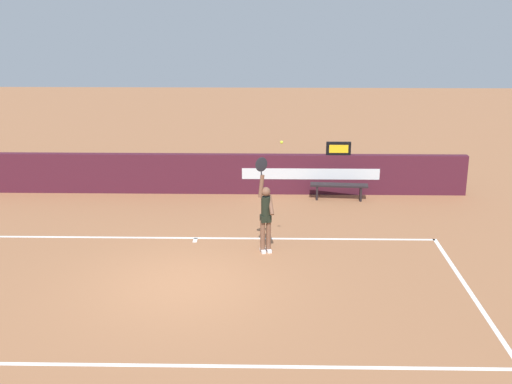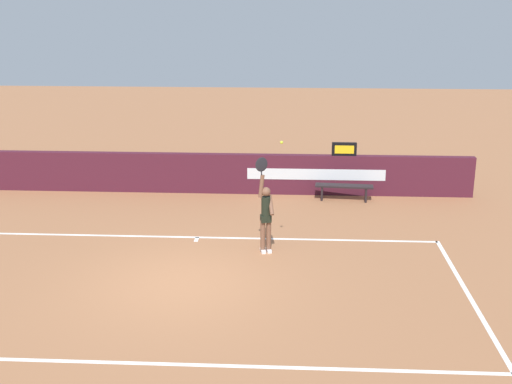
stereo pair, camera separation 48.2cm
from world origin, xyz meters
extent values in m
plane|color=#9C6541|center=(0.00, 0.00, 0.00)|extent=(60.00, 60.00, 0.00)
cube|color=white|center=(0.00, 2.66, 0.00)|extent=(11.93, 0.10, 0.00)
cube|color=white|center=(0.00, -3.21, 0.00)|extent=(11.93, 0.10, 0.00)
cube|color=white|center=(5.97, -0.28, 0.00)|extent=(0.10, 5.97, 0.00)
cube|color=white|center=(0.00, 2.51, 0.00)|extent=(0.10, 0.30, 0.00)
cube|color=#491928|center=(0.00, 6.54, 0.61)|extent=(15.58, 0.25, 1.22)
cube|color=silver|center=(3.08, 6.41, 0.65)|extent=(4.15, 0.01, 0.34)
cube|color=black|center=(3.91, 6.54, 1.42)|extent=(0.73, 0.12, 0.39)
cube|color=yellow|center=(3.91, 6.47, 1.42)|extent=(0.57, 0.01, 0.24)
cylinder|color=brown|center=(1.82, 1.82, 0.40)|extent=(0.12, 0.12, 0.80)
cylinder|color=brown|center=(1.68, 1.78, 0.40)|extent=(0.12, 0.12, 0.80)
cube|color=white|center=(1.83, 1.80, 0.04)|extent=(0.16, 0.26, 0.07)
cube|color=white|center=(1.69, 1.76, 0.04)|extent=(0.16, 0.26, 0.07)
cylinder|color=black|center=(1.75, 1.80, 1.08)|extent=(0.21, 0.21, 0.56)
cube|color=black|center=(1.75, 1.80, 0.84)|extent=(0.28, 0.25, 0.16)
sphere|color=brown|center=(1.75, 1.80, 1.49)|extent=(0.21, 0.21, 0.21)
cylinder|color=brown|center=(1.65, 1.77, 1.63)|extent=(0.16, 0.13, 0.54)
cylinder|color=brown|center=(1.87, 1.77, 1.17)|extent=(0.18, 0.38, 0.43)
ellipsoid|color=black|center=(1.65, 1.77, 2.14)|extent=(0.33, 0.11, 0.38)
cylinder|color=black|center=(1.65, 1.77, 1.95)|extent=(0.03, 0.03, 0.18)
sphere|color=#D3E731|center=(2.10, 1.65, 2.69)|extent=(0.07, 0.07, 0.07)
cube|color=black|center=(3.90, 5.95, 0.44)|extent=(1.71, 0.49, 0.05)
cube|color=black|center=(3.26, 6.00, 0.22)|extent=(0.08, 0.32, 0.44)
cube|color=black|center=(4.54, 5.90, 0.22)|extent=(0.08, 0.32, 0.44)
camera|label=1|loc=(1.82, -12.67, 5.88)|focal=45.99mm
camera|label=2|loc=(2.30, -12.65, 5.88)|focal=45.99mm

